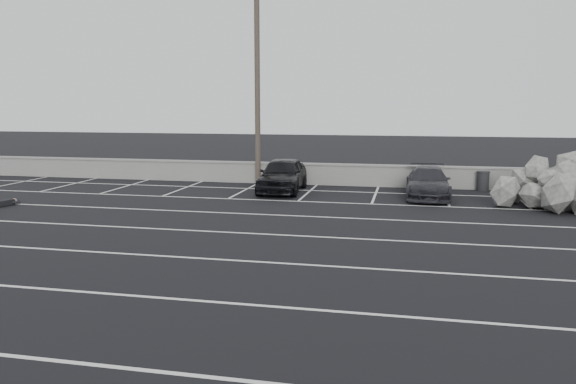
% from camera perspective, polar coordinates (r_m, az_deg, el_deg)
% --- Properties ---
extents(ground, '(120.00, 120.00, 0.00)m').
position_cam_1_polar(ground, '(14.81, -9.70, -6.62)').
color(ground, black).
rests_on(ground, ground).
extents(seawall, '(50.00, 0.45, 1.06)m').
position_cam_1_polar(seawall, '(27.95, 1.00, 1.93)').
color(seawall, gray).
rests_on(seawall, ground).
extents(stall_lines, '(36.00, 20.05, 0.01)m').
position_cam_1_polar(stall_lines, '(18.87, -4.95, -3.15)').
color(stall_lines, silver).
rests_on(stall_lines, ground).
extents(car_left, '(2.00, 4.61, 1.55)m').
position_cam_1_polar(car_left, '(25.49, -0.56, 1.77)').
color(car_left, black).
rests_on(car_left, ground).
extents(car_right, '(1.81, 4.45, 1.29)m').
position_cam_1_polar(car_right, '(24.64, 14.01, 0.96)').
color(car_right, '#25242A').
rests_on(car_right, ground).
extents(utility_pole, '(1.31, 0.26, 9.81)m').
position_cam_1_polar(utility_pole, '(27.41, -3.14, 11.04)').
color(utility_pole, '#4C4238').
rests_on(utility_pole, ground).
extents(trash_bin, '(0.65, 0.65, 0.91)m').
position_cam_1_polar(trash_bin, '(27.25, 19.20, 1.07)').
color(trash_bin, '#252527').
rests_on(trash_bin, ground).
extents(riprap_pile, '(6.10, 4.70, 1.71)m').
position_cam_1_polar(riprap_pile, '(24.06, 26.91, -0.03)').
color(riprap_pile, gray).
rests_on(riprap_pile, ground).
extents(person, '(1.78, 2.58, 0.45)m').
position_cam_1_polar(person, '(24.61, -26.89, -0.75)').
color(person, black).
rests_on(person, ground).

